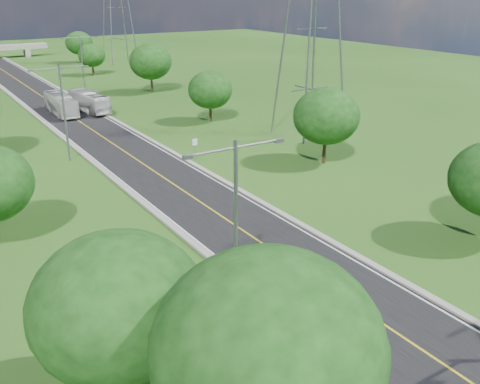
{
  "coord_description": "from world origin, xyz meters",
  "views": [
    {
      "loc": [
        -19.67,
        -9.92,
        17.18
      ],
      "look_at": [
        0.02,
        21.06,
        3.0
      ],
      "focal_mm": 40.0,
      "sensor_mm": 36.0,
      "label": 1
    }
  ],
  "objects": [
    {
      "name": "bus_inbound",
      "position": [
        -0.8,
        67.24,
        1.51
      ],
      "size": [
        2.65,
        10.45,
        2.9
      ],
      "primitive_type": "imported",
      "rotation": [
        0.0,
        0.0,
        -0.02
      ],
      "color": "silver",
      "rests_on": "road"
    },
    {
      "name": "tree_re",
      "position": [
        14.5,
        100.0,
        4.02
      ],
      "size": [
        5.46,
        5.46,
        6.35
      ],
      "color": "black",
      "rests_on": "ground"
    },
    {
      "name": "tree_rb",
      "position": [
        16.0,
        30.0,
        4.95
      ],
      "size": [
        6.72,
        6.72,
        7.82
      ],
      "color": "black",
      "rests_on": "ground"
    },
    {
      "name": "tree_rf",
      "position": [
        18.0,
        120.0,
        4.64
      ],
      "size": [
        6.3,
        6.3,
        7.33
      ],
      "color": "black",
      "rests_on": "ground"
    },
    {
      "name": "power_tower_near",
      "position": [
        22.0,
        40.0,
        14.01
      ],
      "size": [
        9.0,
        6.4,
        28.0
      ],
      "color": "slate",
      "rests_on": "ground"
    },
    {
      "name": "streetlight_near_left",
      "position": [
        -6.0,
        12.0,
        5.94
      ],
      "size": [
        5.9,
        0.25,
        10.0
      ],
      "color": "slate",
      "rests_on": "ground"
    },
    {
      "name": "bus_outbound",
      "position": [
        3.2,
        66.94,
        1.49
      ],
      "size": [
        3.31,
        10.46,
        2.86
      ],
      "primitive_type": "imported",
      "rotation": [
        0.0,
        0.0,
        3.23
      ],
      "color": "silver",
      "rests_on": "road"
    },
    {
      "name": "curb_right",
      "position": [
        4.25,
        66.0,
        0.11
      ],
      "size": [
        0.5,
        150.0,
        0.22
      ],
      "primitive_type": "cube",
      "color": "gray",
      "rests_on": "ground"
    },
    {
      "name": "tree_lf",
      "position": [
        -11.0,
        2.0,
        5.89
      ],
      "size": [
        7.98,
        7.98,
        9.28
      ],
      "color": "black",
      "rests_on": "ground"
    },
    {
      "name": "streetlight_far_right",
      "position": [
        6.0,
        78.0,
        5.94
      ],
      "size": [
        5.9,
        0.25,
        10.0
      ],
      "color": "slate",
      "rests_on": "ground"
    },
    {
      "name": "curb_left",
      "position": [
        -4.25,
        66.0,
        0.11
      ],
      "size": [
        0.5,
        150.0,
        0.22
      ],
      "primitive_type": "cube",
      "color": "gray",
      "rests_on": "ground"
    },
    {
      "name": "ground",
      "position": [
        0.0,
        60.0,
        0.0
      ],
      "size": [
        260.0,
        260.0,
        0.0
      ],
      "primitive_type": "plane",
      "color": "#1F4714",
      "rests_on": "ground"
    },
    {
      "name": "tree_la",
      "position": [
        -14.0,
        8.0,
        5.27
      ],
      "size": [
        7.14,
        7.14,
        8.3
      ],
      "color": "black",
      "rests_on": "ground"
    },
    {
      "name": "power_tower_far",
      "position": [
        26.0,
        115.0,
        14.01
      ],
      "size": [
        9.0,
        6.4,
        28.0
      ],
      "color": "slate",
      "rests_on": "ground"
    },
    {
      "name": "road",
      "position": [
        0.0,
        66.0,
        0.03
      ],
      "size": [
        8.0,
        150.0,
        0.06
      ],
      "primitive_type": "cube",
      "color": "black",
      "rests_on": "ground"
    },
    {
      "name": "tree_rd",
      "position": [
        17.0,
        76.0,
        5.27
      ],
      "size": [
        7.14,
        7.14,
        8.3
      ],
      "color": "black",
      "rests_on": "ground"
    },
    {
      "name": "speed_limit_sign",
      "position": [
        5.2,
        37.98,
        1.6
      ],
      "size": [
        0.55,
        0.09,
        2.4
      ],
      "color": "slate",
      "rests_on": "ground"
    },
    {
      "name": "streetlight_mid_left",
      "position": [
        -6.0,
        45.0,
        5.94
      ],
      "size": [
        5.9,
        0.25,
        10.0
      ],
      "color": "slate",
      "rests_on": "ground"
    },
    {
      "name": "tree_rc",
      "position": [
        15.0,
        52.0,
        4.33
      ],
      "size": [
        5.88,
        5.88,
        6.84
      ],
      "color": "black",
      "rests_on": "ground"
    }
  ]
}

